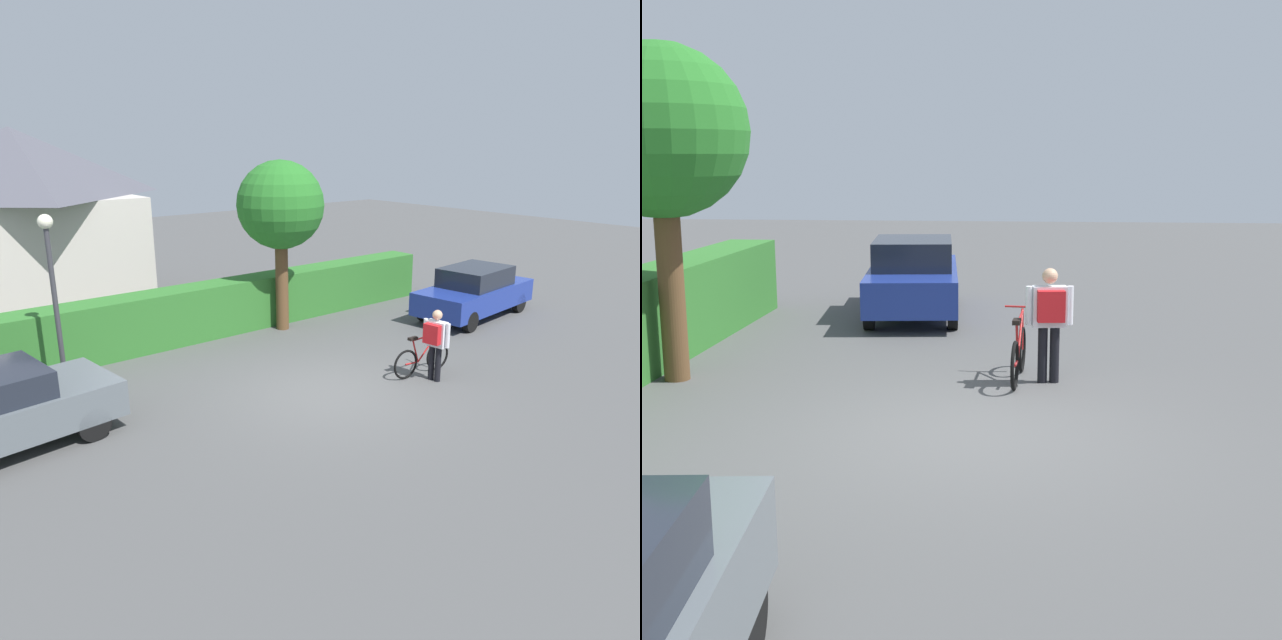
{
  "view_description": "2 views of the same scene",
  "coord_description": "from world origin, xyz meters",
  "views": [
    {
      "loc": [
        -7.41,
        -8.71,
        4.94
      ],
      "look_at": [
        0.66,
        1.11,
        1.17
      ],
      "focal_mm": 34.08,
      "sensor_mm": 36.0,
      "label": 1
    },
    {
      "loc": [
        -8.96,
        -0.71,
        3.05
      ],
      "look_at": [
        1.5,
        0.22,
        0.97
      ],
      "focal_mm": 47.35,
      "sensor_mm": 36.0,
      "label": 2
    }
  ],
  "objects": [
    {
      "name": "ground_plane",
      "position": [
        0.0,
        0.0,
        0.0
      ],
      "size": [
        60.0,
        60.0,
        0.0
      ],
      "primitive_type": "plane",
      "color": "#4C4C4C"
    },
    {
      "name": "parked_car_far",
      "position": [
        6.86,
        1.63,
        0.74
      ],
      "size": [
        4.2,
        2.08,
        1.46
      ],
      "color": "navy",
      "rests_on": "ground"
    },
    {
      "name": "bicycle",
      "position": [
        2.23,
        -0.49,
        0.37
      ],
      "size": [
        1.61,
        0.5,
        0.96
      ],
      "color": "black",
      "rests_on": "ground"
    },
    {
      "name": "person_rider",
      "position": [
        2.14,
        -0.9,
        0.94
      ],
      "size": [
        0.39,
        0.64,
        1.56
      ],
      "color": "black",
      "rests_on": "ground"
    },
    {
      "name": "tree_kerbside",
      "position": [
        1.86,
        4.18,
        3.29
      ],
      "size": [
        2.28,
        2.28,
        4.48
      ],
      "color": "brown",
      "rests_on": "ground"
    }
  ]
}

